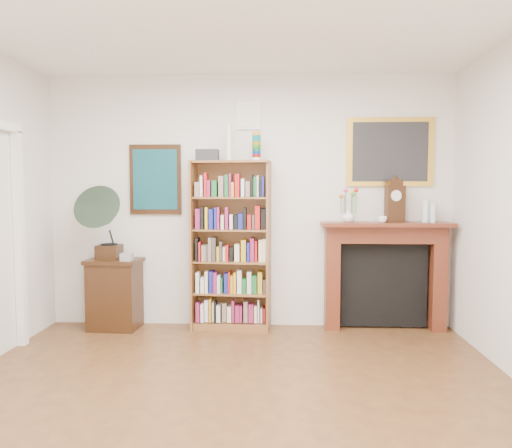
% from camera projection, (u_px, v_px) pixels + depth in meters
% --- Properties ---
extents(room, '(4.51, 5.01, 2.81)m').
position_uv_depth(room, '(226.00, 214.00, 3.10)').
color(room, '#502B18').
rests_on(room, ground).
extents(teal_poster, '(0.58, 0.04, 0.78)m').
position_uv_depth(teal_poster, '(155.00, 180.00, 5.59)').
color(teal_poster, black).
rests_on(teal_poster, back_wall).
extents(small_picture, '(0.26, 0.04, 0.30)m').
position_uv_depth(small_picture, '(249.00, 116.00, 5.49)').
color(small_picture, white).
rests_on(small_picture, back_wall).
extents(gilt_painting, '(0.95, 0.04, 0.75)m').
position_uv_depth(gilt_painting, '(390.00, 152.00, 5.46)').
color(gilt_painting, gold).
rests_on(gilt_painting, back_wall).
extents(bookshelf, '(0.88, 0.37, 2.13)m').
position_uv_depth(bookshelf, '(231.00, 236.00, 5.45)').
color(bookshelf, brown).
rests_on(bookshelf, floor).
extents(side_cabinet, '(0.59, 0.45, 0.78)m').
position_uv_depth(side_cabinet, '(115.00, 294.00, 5.50)').
color(side_cabinet, black).
rests_on(side_cabinet, floor).
extents(fireplace, '(1.41, 0.34, 1.19)m').
position_uv_depth(fireplace, '(384.00, 266.00, 5.47)').
color(fireplace, '#491E11').
rests_on(fireplace, floor).
extents(gramophone, '(0.50, 0.62, 0.81)m').
position_uv_depth(gramophone, '(104.00, 218.00, 5.37)').
color(gramophone, black).
rests_on(gramophone, side_cabinet).
extents(cd_stack, '(0.12, 0.12, 0.08)m').
position_uv_depth(cd_stack, '(127.00, 257.00, 5.36)').
color(cd_stack, '#B2B0BD').
rests_on(cd_stack, side_cabinet).
extents(mantel_clock, '(0.22, 0.15, 0.46)m').
position_uv_depth(mantel_clock, '(395.00, 202.00, 5.38)').
color(mantel_clock, black).
rests_on(mantel_clock, fireplace).
extents(flower_vase, '(0.16, 0.16, 0.14)m').
position_uv_depth(flower_vase, '(348.00, 216.00, 5.41)').
color(flower_vase, white).
rests_on(flower_vase, fireplace).
extents(teacup, '(0.11, 0.11, 0.07)m').
position_uv_depth(teacup, '(382.00, 219.00, 5.30)').
color(teacup, white).
rests_on(teacup, fireplace).
extents(bottle_left, '(0.07, 0.07, 0.24)m').
position_uv_depth(bottle_left, '(425.00, 211.00, 5.37)').
color(bottle_left, silver).
rests_on(bottle_left, fireplace).
extents(bottle_right, '(0.06, 0.06, 0.20)m').
position_uv_depth(bottle_right, '(433.00, 213.00, 5.35)').
color(bottle_right, silver).
rests_on(bottle_right, fireplace).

